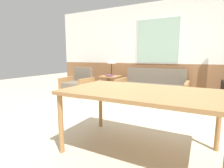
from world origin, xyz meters
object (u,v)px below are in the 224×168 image
Objects in this scene: armchair at (77,87)px; side_table at (111,79)px; couch at (152,90)px; table_lamp at (111,61)px; dining_table at (141,96)px.

side_table is at bearing 24.33° from armchair.
table_lamp is (-1.34, 0.17, 0.78)m from couch.
couch is 2.27× the size of armchair.
side_table is at bearing 123.93° from dining_table.
couch is 3.34× the size of table_lamp.
armchair is at bearing 140.67° from dining_table.
armchair is 1.48× the size of table_lamp.
dining_table reaches higher than side_table.
table_lamp is (0.82, 0.69, 0.78)m from armchair.
side_table is 3.44m from dining_table.
armchair is 1.45× the size of side_table.
side_table is (0.84, 0.59, 0.23)m from armchair.
table_lamp is at bearing 172.89° from couch.
side_table is at bearing -77.85° from table_lamp.
armchair reaches higher than couch.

